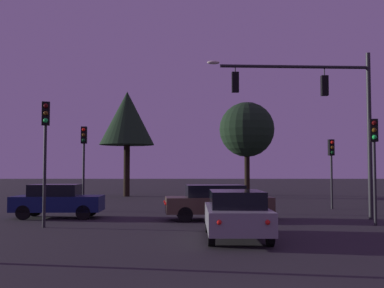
% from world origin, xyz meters
% --- Properties ---
extents(ground_plane, '(168.00, 168.00, 0.00)m').
position_xyz_m(ground_plane, '(0.00, 24.50, 0.00)').
color(ground_plane, '#262326').
rests_on(ground_plane, ground).
extents(traffic_signal_mast_arm, '(7.34, 0.64, 7.42)m').
position_xyz_m(traffic_signal_mast_arm, '(4.85, 14.75, 5.10)').
color(traffic_signal_mast_arm, '#232326').
rests_on(traffic_signal_mast_arm, ground).
extents(traffic_light_corner_left, '(0.33, 0.37, 3.87)m').
position_xyz_m(traffic_light_corner_left, '(6.81, 20.33, 2.76)').
color(traffic_light_corner_left, '#232326').
rests_on(traffic_light_corner_left, ground).
extents(traffic_light_corner_right, '(0.34, 0.38, 4.19)m').
position_xyz_m(traffic_light_corner_right, '(6.21, 12.50, 2.97)').
color(traffic_light_corner_right, '#232326').
rests_on(traffic_light_corner_right, ground).
extents(traffic_light_median, '(0.31, 0.36, 4.47)m').
position_xyz_m(traffic_light_median, '(-6.74, 18.96, 3.16)').
color(traffic_light_median, '#232326').
rests_on(traffic_light_median, ground).
extents(traffic_light_far_side, '(0.36, 0.39, 4.78)m').
position_xyz_m(traffic_light_far_side, '(-6.58, 11.81, 3.36)').
color(traffic_light_far_side, '#232326').
rests_on(traffic_light_far_side, ground).
extents(car_nearside_lane, '(1.90, 4.61, 1.52)m').
position_xyz_m(car_nearside_lane, '(0.41, 8.92, 0.80)').
color(car_nearside_lane, gray).
rests_on(car_nearside_lane, ground).
extents(car_crossing_left, '(4.79, 2.19, 1.52)m').
position_xyz_m(car_crossing_left, '(0.12, 14.54, 0.80)').
color(car_crossing_left, '#473828').
rests_on(car_crossing_left, ground).
extents(car_crossing_right, '(4.05, 1.94, 1.52)m').
position_xyz_m(car_crossing_right, '(-7.09, 15.38, 0.79)').
color(car_crossing_right, '#0F1947').
rests_on(car_crossing_right, ground).
extents(tree_left_far, '(4.50, 4.50, 8.64)m').
position_xyz_m(tree_left_far, '(-6.35, 32.82, 6.38)').
color(tree_left_far, black).
rests_on(tree_left_far, ground).
extents(tree_center_horizon, '(4.73, 4.73, 8.01)m').
position_xyz_m(tree_center_horizon, '(3.74, 34.64, 5.62)').
color(tree_center_horizon, black).
rests_on(tree_center_horizon, ground).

